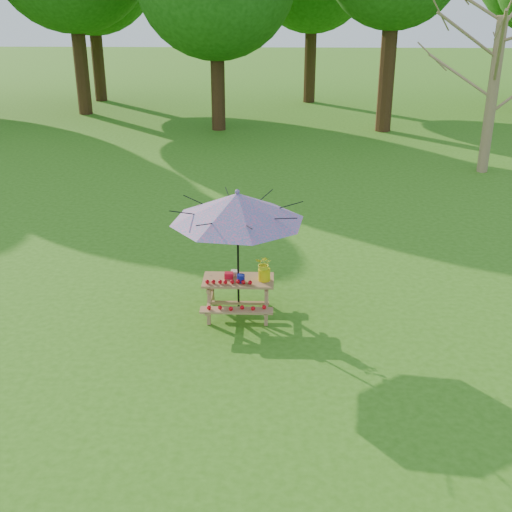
{
  "coord_description": "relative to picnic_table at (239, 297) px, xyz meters",
  "views": [
    {
      "loc": [
        -1.57,
        -5.59,
        5.2
      ],
      "look_at": [
        -1.9,
        4.26,
        1.1
      ],
      "focal_mm": 45.0,
      "sensor_mm": 36.0,
      "label": 1
    }
  ],
  "objects": [
    {
      "name": "tomatoes_row",
      "position": [
        -0.15,
        -0.18,
        0.38
      ],
      "size": [
        0.77,
        0.13,
        0.07
      ],
      "primitive_type": null,
      "color": "red",
      "rests_on": "picnic_table"
    },
    {
      "name": "flower_bucket",
      "position": [
        0.44,
        -0.02,
        0.58
      ],
      "size": [
        0.34,
        0.32,
        0.45
      ],
      "color": "yellow",
      "rests_on": "picnic_table"
    },
    {
      "name": "produce_bins",
      "position": [
        -0.05,
        0.02,
        0.4
      ],
      "size": [
        0.35,
        0.43,
        0.13
      ],
      "color": "red",
      "rests_on": "picnic_table"
    },
    {
      "name": "patio_umbrella",
      "position": [
        0.0,
        0.0,
        1.62
      ],
      "size": [
        2.72,
        2.72,
        2.25
      ],
      "color": "black",
      "rests_on": "ground"
    },
    {
      "name": "picnic_table",
      "position": [
        0.0,
        0.0,
        0.0
      ],
      "size": [
        1.2,
        1.32,
        0.67
      ],
      "color": "#A56C4A",
      "rests_on": "ground"
    },
    {
      "name": "ground",
      "position": [
        2.2,
        -4.26,
        -0.33
      ],
      "size": [
        120.0,
        120.0,
        0.0
      ],
      "primitive_type": "plane",
      "color": "#326A14",
      "rests_on": "ground"
    }
  ]
}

